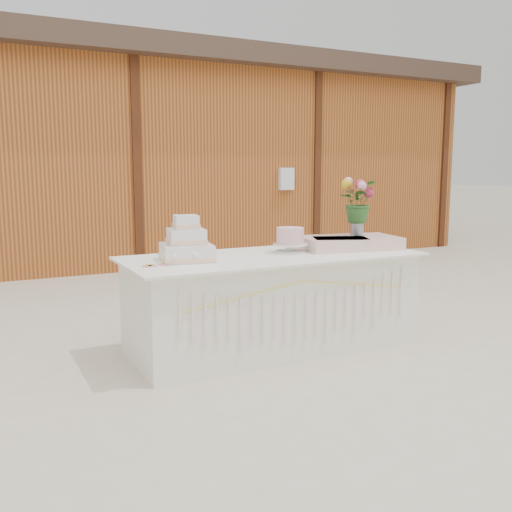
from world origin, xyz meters
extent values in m
plane|color=beige|center=(0.00, 0.00, 0.00)|extent=(80.00, 80.00, 0.00)
cube|color=#A75B23|center=(0.00, 6.00, 1.50)|extent=(12.00, 4.00, 3.00)
cube|color=#3C2C22|center=(0.00, 6.00, 3.15)|extent=(12.60, 4.60, 0.30)
cube|color=white|center=(0.00, 0.00, 0.38)|extent=(2.28, 0.88, 0.75)
cube|color=white|center=(0.00, 0.00, 0.76)|extent=(2.40, 1.00, 0.02)
cube|color=white|center=(-0.72, 0.04, 0.83)|extent=(0.42, 0.42, 0.13)
cube|color=#FFC5A1|center=(-0.72, 0.04, 0.80)|extent=(0.44, 0.44, 0.03)
cube|color=white|center=(-0.72, 0.04, 0.95)|extent=(0.30, 0.30, 0.11)
cube|color=#FFC5A1|center=(-0.72, 0.04, 0.92)|extent=(0.32, 0.32, 0.03)
cube|color=white|center=(-0.72, 0.04, 1.06)|extent=(0.20, 0.20, 0.10)
cube|color=#FFC5A1|center=(-0.72, 0.04, 1.04)|extent=(0.21, 0.21, 0.03)
cylinder|color=white|center=(0.19, 0.05, 0.78)|extent=(0.25, 0.25, 0.02)
cylinder|color=white|center=(0.19, 0.05, 0.81)|extent=(0.07, 0.07, 0.05)
cylinder|color=white|center=(0.19, 0.05, 0.84)|extent=(0.29, 0.29, 0.01)
cylinder|color=beige|center=(0.19, 0.05, 0.91)|extent=(0.23, 0.23, 0.13)
cube|color=beige|center=(0.77, 0.02, 0.82)|extent=(0.89, 0.61, 0.10)
cylinder|color=#A2A2A6|center=(0.89, 0.09, 0.95)|extent=(0.12, 0.12, 0.16)
imported|color=#2B5A24|center=(0.89, 0.09, 1.22)|extent=(0.43, 0.42, 0.37)
camera|label=1|loc=(-2.17, -3.98, 1.45)|focal=40.00mm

